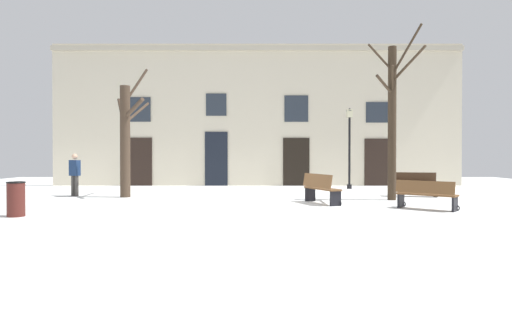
% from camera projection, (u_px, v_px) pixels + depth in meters
% --- Properties ---
extents(ground_plane, '(32.73, 32.73, 0.00)m').
position_uv_depth(ground_plane, '(256.00, 205.00, 13.32)').
color(ground_plane, white).
extents(building_facade, '(20.45, 0.60, 7.09)m').
position_uv_depth(building_facade, '(255.00, 114.00, 21.62)').
color(building_facade, beige).
rests_on(building_facade, ground).
extents(tree_right_of_center, '(1.98, 1.77, 5.75)m').
position_uv_depth(tree_right_of_center, '(391.00, 117.00, 14.61)').
color(tree_right_of_center, '#382B1E').
rests_on(tree_right_of_center, ground).
extents(tree_near_facade, '(1.46, 2.48, 4.77)m').
position_uv_depth(tree_near_facade, '(124.00, 137.00, 15.64)').
color(tree_near_facade, '#423326').
rests_on(tree_near_facade, ground).
extents(streetlamp, '(0.30, 0.30, 3.67)m').
position_uv_depth(streetlamp, '(348.00, 139.00, 19.51)').
color(streetlamp, black).
rests_on(streetlamp, ground).
extents(litter_bin, '(0.45, 0.45, 0.87)m').
position_uv_depth(litter_bin, '(14.00, 199.00, 10.71)').
color(litter_bin, '#4C1E19').
rests_on(litter_bin, ground).
extents(bench_back_to_back_left, '(1.79, 0.80, 0.89)m').
position_uv_depth(bench_back_to_back_left, '(410.00, 184.00, 15.94)').
color(bench_back_to_back_left, '#3D2819').
rests_on(bench_back_to_back_left, ground).
extents(bench_facing_shops, '(1.04, 1.70, 0.95)m').
position_uv_depth(bench_facing_shops, '(319.00, 188.00, 13.60)').
color(bench_facing_shops, brown).
rests_on(bench_facing_shops, ground).
extents(bench_far_corner, '(1.55, 1.40, 0.82)m').
position_uv_depth(bench_far_corner, '(424.00, 194.00, 12.13)').
color(bench_far_corner, brown).
rests_on(bench_far_corner, ground).
extents(person_crossing_plaza, '(0.44, 0.36, 1.59)m').
position_uv_depth(person_crossing_plaza, '(73.00, 173.00, 16.05)').
color(person_crossing_plaza, '#403D3A').
rests_on(person_crossing_plaza, ground).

